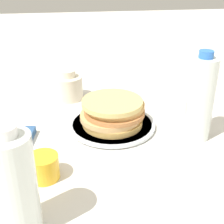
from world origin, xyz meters
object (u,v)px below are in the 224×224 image
at_px(water_bottle_near, 200,99).
at_px(water_bottle_far, 14,185).
at_px(plate, 112,124).
at_px(cream_jug, 68,87).
at_px(pancake_stack, 113,112).
at_px(juice_glass, 44,167).

xyz_separation_m(water_bottle_near, water_bottle_far, (-0.43, -0.26, -0.01)).
distance_m(plate, water_bottle_near, 0.25).
bearing_deg(water_bottle_near, water_bottle_far, -148.32).
height_order(plate, water_bottle_far, water_bottle_far).
bearing_deg(cream_jug, pancake_stack, -60.72).
distance_m(pancake_stack, water_bottle_far, 0.41).
height_order(cream_jug, water_bottle_far, water_bottle_far).
xyz_separation_m(pancake_stack, water_bottle_near, (0.21, -0.08, 0.06)).
distance_m(cream_jug, water_bottle_near, 0.45).
bearing_deg(juice_glass, pancake_stack, 48.66).
relative_size(plate, pancake_stack, 1.35).
bearing_deg(water_bottle_near, plate, 158.91).
bearing_deg(water_bottle_near, cream_jug, 138.36).
relative_size(plate, cream_jug, 2.44).
xyz_separation_m(cream_jug, water_bottle_far, (-0.09, -0.56, 0.06)).
relative_size(water_bottle_near, water_bottle_far, 1.12).
relative_size(cream_jug, water_bottle_far, 0.48).
height_order(cream_jug, water_bottle_near, water_bottle_near).
bearing_deg(cream_jug, water_bottle_near, -41.64).
xyz_separation_m(pancake_stack, cream_jug, (-0.12, 0.22, -0.00)).
distance_m(pancake_stack, cream_jug, 0.25).
height_order(plate, juice_glass, juice_glass).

